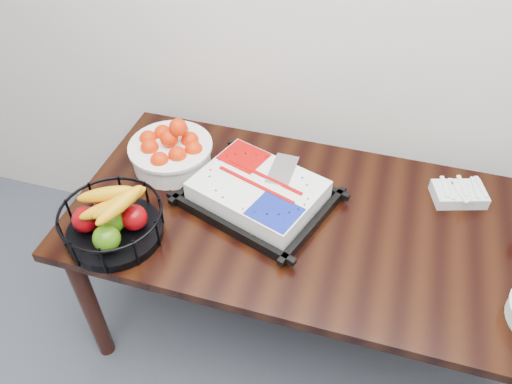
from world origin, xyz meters
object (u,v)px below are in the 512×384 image
(table, at_px, (310,233))
(tangerine_bowl, at_px, (170,147))
(cake_tray, at_px, (258,193))
(fruit_basket, at_px, (112,220))

(table, distance_m, tangerine_bowl, 0.66)
(table, bearing_deg, cake_tray, 173.59)
(cake_tray, bearing_deg, tangerine_bowl, 164.64)
(cake_tray, height_order, tangerine_bowl, tangerine_bowl)
(table, xyz_separation_m, fruit_basket, (-0.66, -0.29, 0.17))
(cake_tray, distance_m, tangerine_bowl, 0.42)
(table, relative_size, fruit_basket, 4.96)
(cake_tray, bearing_deg, fruit_basket, -144.97)
(fruit_basket, bearing_deg, tangerine_bowl, 84.69)
(cake_tray, distance_m, fruit_basket, 0.54)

